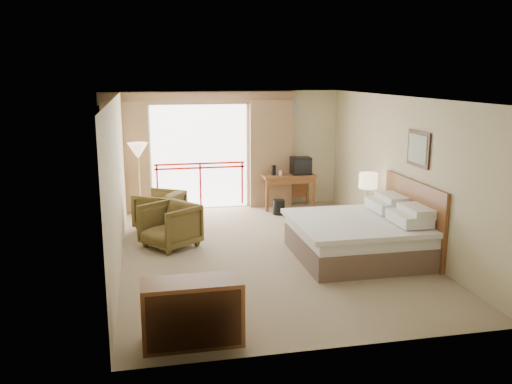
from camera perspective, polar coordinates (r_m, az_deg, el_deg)
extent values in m
plane|color=gray|center=(9.65, 1.16, -6.32)|extent=(7.00, 7.00, 0.00)
plane|color=white|center=(9.15, 1.23, 9.91)|extent=(7.00, 7.00, 0.00)
plane|color=#C9BD90|center=(12.69, -2.36, 4.50)|extent=(5.00, 0.00, 5.00)
plane|color=#C9BD90|center=(6.04, 8.69, -4.58)|extent=(5.00, 0.00, 5.00)
plane|color=#C9BD90|center=(9.08, -14.36, 0.92)|extent=(0.00, 7.00, 7.00)
plane|color=#C9BD90|center=(10.15, 15.09, 2.07)|extent=(0.00, 7.00, 7.00)
plane|color=white|center=(12.59, -5.94, 3.68)|extent=(2.40, 0.00, 2.40)
cube|color=#B9110F|center=(12.61, -5.91, 2.55)|extent=(2.09, 0.03, 0.04)
cube|color=#B9110F|center=(12.59, -5.92, 3.00)|extent=(2.09, 0.03, 0.04)
cube|color=#B9110F|center=(12.63, -10.34, 0.57)|extent=(0.04, 0.03, 1.00)
cube|color=#B9110F|center=(12.69, -5.87, 0.77)|extent=(0.04, 0.03, 1.00)
cube|color=#B9110F|center=(12.82, -1.46, 0.95)|extent=(0.04, 0.03, 1.00)
cube|color=brown|center=(12.40, -13.50, 3.50)|extent=(1.00, 0.26, 2.50)
cube|color=brown|center=(12.73, 1.54, 4.07)|extent=(1.00, 0.26, 2.50)
cube|color=brown|center=(12.36, -6.04, 9.81)|extent=(4.40, 0.22, 0.28)
cube|color=silver|center=(12.84, 3.42, 9.06)|extent=(0.50, 0.04, 0.50)
cube|color=brown|center=(9.47, 10.62, -5.63)|extent=(2.05, 2.00, 0.40)
cube|color=white|center=(9.38, 10.69, -3.89)|extent=(2.01, 1.96, 0.22)
cube|color=white|center=(9.33, 10.44, -3.14)|extent=(2.09, 2.06, 0.08)
cube|color=white|center=(9.21, 15.86, -2.66)|extent=(0.50, 0.75, 0.18)
cube|color=white|center=(9.99, 13.49, -1.36)|extent=(0.50, 0.75, 0.18)
cube|color=white|center=(9.24, 16.62, -1.89)|extent=(0.40, 0.70, 0.14)
cube|color=white|center=(10.01, 14.20, -0.65)|extent=(0.40, 0.70, 0.14)
cube|color=brown|center=(9.77, 16.22, -2.61)|extent=(0.06, 2.10, 1.30)
cube|color=black|center=(9.54, 16.73, 4.37)|extent=(0.03, 0.72, 0.60)
cube|color=silver|center=(9.53, 16.63, 4.37)|extent=(0.01, 0.60, 0.48)
cube|color=brown|center=(10.81, 11.66, -2.95)|extent=(0.40, 0.48, 0.56)
cylinder|color=tan|center=(10.78, 11.63, -1.23)|extent=(0.15, 0.15, 0.04)
cylinder|color=tan|center=(10.73, 11.67, -0.25)|extent=(0.03, 0.03, 0.38)
cylinder|color=#FFE5B2|center=(10.68, 11.74, 1.18)|extent=(0.36, 0.36, 0.29)
cube|color=black|center=(10.58, 11.80, -1.51)|extent=(0.18, 0.14, 0.08)
cube|color=brown|center=(12.59, 3.41, 1.74)|extent=(1.21, 0.59, 0.05)
cube|color=brown|center=(12.30, 1.19, -0.38)|extent=(0.06, 0.06, 0.75)
cube|color=brown|center=(12.59, 6.13, -0.15)|extent=(0.06, 0.06, 0.75)
cube|color=brown|center=(12.78, 0.69, 0.11)|extent=(0.06, 0.06, 0.75)
cube|color=brown|center=(13.06, 5.45, 0.33)|extent=(0.06, 0.06, 0.75)
cube|color=brown|center=(12.89, 3.10, 0.57)|extent=(1.11, 0.03, 0.56)
cube|color=brown|center=(12.36, 3.72, 1.15)|extent=(1.11, 0.03, 0.12)
cube|color=black|center=(12.64, 4.74, 2.77)|extent=(0.44, 0.34, 0.40)
cube|color=black|center=(12.47, 4.96, 2.64)|extent=(0.40, 0.02, 0.32)
cylinder|color=black|center=(12.48, 1.87, 2.29)|extent=(0.11, 0.11, 0.23)
cylinder|color=white|center=(12.48, 2.59, 2.00)|extent=(0.10, 0.10, 0.11)
cylinder|color=black|center=(12.11, 2.41, -1.60)|extent=(0.29, 0.29, 0.33)
imported|color=#4A3C1C|center=(11.24, -10.03, -3.78)|extent=(1.15, 1.14, 0.77)
imported|color=#4A3C1C|center=(10.04, -8.97, -5.71)|extent=(1.22, 1.21, 0.80)
cylinder|color=black|center=(10.72, -9.80, -1.97)|extent=(0.44, 0.44, 0.04)
cylinder|color=black|center=(10.78, -9.76, -3.15)|extent=(0.05, 0.05, 0.44)
cylinder|color=black|center=(10.84, -9.71, -4.28)|extent=(0.32, 0.32, 0.03)
imported|color=white|center=(10.72, -9.80, -1.88)|extent=(0.23, 0.27, 0.02)
cylinder|color=tan|center=(12.04, -12.01, -2.70)|extent=(0.27, 0.27, 0.03)
cylinder|color=tan|center=(11.87, -12.17, 0.58)|extent=(0.03, 0.03, 1.44)
cone|color=#FFE5B2|center=(11.74, -12.34, 4.25)|extent=(0.42, 0.42, 0.34)
cube|color=brown|center=(6.47, -6.71, -12.46)|extent=(1.16, 0.48, 0.77)
cube|color=black|center=(6.25, -6.50, -13.38)|extent=(1.07, 0.02, 0.68)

